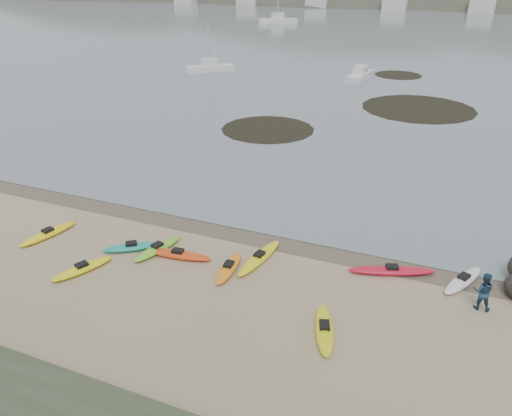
% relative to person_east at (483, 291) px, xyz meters
% --- Properties ---
extents(ground, '(600.00, 600.00, 0.00)m').
position_rel_person_east_xyz_m(ground, '(-11.32, 2.47, -0.87)').
color(ground, tan).
rests_on(ground, ground).
extents(wet_sand, '(60.00, 60.00, 0.00)m').
position_rel_person_east_xyz_m(wet_sand, '(-11.32, 2.17, -0.87)').
color(wet_sand, brown).
rests_on(wet_sand, ground).
extents(kayaks, '(22.47, 9.01, 0.34)m').
position_rel_person_east_xyz_m(kayaks, '(-11.41, -1.24, -0.70)').
color(kayaks, white).
rests_on(kayaks, ground).
extents(person_east, '(0.85, 0.66, 1.74)m').
position_rel_person_east_xyz_m(person_east, '(0.00, 0.00, 0.00)').
color(person_east, navy).
rests_on(person_east, ground).
extents(kelp_mats, '(21.16, 35.33, 0.04)m').
position_rel_person_east_xyz_m(kelp_mats, '(-10.03, 31.29, -0.84)').
color(kelp_mats, black).
rests_on(kelp_mats, water).
extents(moored_boats, '(95.65, 89.71, 1.28)m').
position_rel_person_east_xyz_m(moored_boats, '(-4.60, 90.64, -0.30)').
color(moored_boats, silver).
rests_on(moored_boats, ground).
extents(far_town, '(199.00, 5.00, 4.00)m').
position_rel_person_east_xyz_m(far_town, '(-5.32, 147.47, 1.13)').
color(far_town, beige).
rests_on(far_town, ground).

